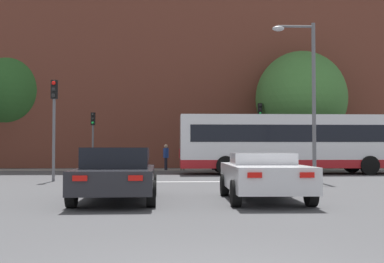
# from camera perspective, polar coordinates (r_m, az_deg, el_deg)

# --- Properties ---
(stop_line_strip) EXTENTS (8.07, 0.30, 0.01)m
(stop_line_strip) POSITION_cam_1_polar(r_m,az_deg,el_deg) (20.03, -1.33, -5.97)
(stop_line_strip) COLOR silver
(stop_line_strip) RESTS_ON ground_plane
(far_pavement) EXTENTS (68.97, 2.50, 0.01)m
(far_pavement) POSITION_cam_1_polar(r_m,az_deg,el_deg) (31.50, -1.73, -4.53)
(far_pavement) COLOR gray
(far_pavement) RESTS_ON ground_plane
(brick_civic_building) EXTENTS (36.30, 11.26, 23.07)m
(brick_civic_building) POSITION_cam_1_polar(r_m,az_deg,el_deg) (40.40, -4.17, 10.73)
(brick_civic_building) COLOR brown
(brick_civic_building) RESTS_ON ground_plane
(car_saloon_left) EXTENTS (2.16, 4.55, 1.41)m
(car_saloon_left) POSITION_cam_1_polar(r_m,az_deg,el_deg) (12.84, -8.90, -4.95)
(car_saloon_left) COLOR #232328
(car_saloon_left) RESTS_ON ground_plane
(car_roadster_right) EXTENTS (2.06, 4.33, 1.26)m
(car_roadster_right) POSITION_cam_1_polar(r_m,az_deg,el_deg) (12.95, 8.45, -5.17)
(car_roadster_right) COLOR silver
(car_roadster_right) RESTS_ON ground_plane
(bus_crossing_lead) EXTENTS (12.22, 2.76, 3.17)m
(bus_crossing_lead) POSITION_cam_1_polar(r_m,az_deg,el_deg) (26.83, 11.77, -1.29)
(bus_crossing_lead) COLOR silver
(bus_crossing_lead) RESTS_ON ground_plane
(traffic_light_far_right) EXTENTS (0.26, 0.31, 4.34)m
(traffic_light_far_right) POSITION_cam_1_polar(r_m,az_deg,el_deg) (31.71, 8.07, 0.75)
(traffic_light_far_right) COLOR slate
(traffic_light_far_right) RESTS_ON ground_plane
(traffic_light_far_left) EXTENTS (0.26, 0.31, 3.65)m
(traffic_light_far_left) POSITION_cam_1_polar(r_m,az_deg,el_deg) (30.92, -11.67, 0.06)
(traffic_light_far_left) COLOR slate
(traffic_light_far_left) RESTS_ON ground_plane
(traffic_light_near_left) EXTENTS (0.26, 0.31, 4.29)m
(traffic_light_near_left) POSITION_cam_1_polar(r_m,az_deg,el_deg) (21.15, -16.05, 2.10)
(traffic_light_near_left) COLOR slate
(traffic_light_near_left) RESTS_ON ground_plane
(street_lamp_junction) EXTENTS (1.83, 0.36, 6.69)m
(street_lamp_junction) POSITION_cam_1_polar(r_m,az_deg,el_deg) (20.88, 13.42, 5.49)
(street_lamp_junction) COLOR slate
(street_lamp_junction) RESTS_ON ground_plane
(pedestrian_waiting) EXTENTS (0.35, 0.45, 1.65)m
(pedestrian_waiting) POSITION_cam_1_polar(r_m,az_deg,el_deg) (30.70, -3.11, -2.81)
(pedestrian_waiting) COLOR black
(pedestrian_waiting) RESTS_ON ground_plane
(pedestrian_walking_east) EXTENTS (0.45, 0.34, 1.59)m
(pedestrian_walking_east) POSITION_cam_1_polar(r_m,az_deg,el_deg) (30.68, -1.12, -2.89)
(pedestrian_walking_east) COLOR brown
(pedestrian_walking_east) RESTS_ON ground_plane
(pedestrian_walking_west) EXTENTS (0.41, 0.24, 1.59)m
(pedestrian_walking_west) POSITION_cam_1_polar(r_m,az_deg,el_deg) (30.75, 2.63, -2.88)
(pedestrian_walking_west) COLOR black
(pedestrian_walking_west) RESTS_ON ground_plane
(tree_kerbside) EXTENTS (6.26, 6.26, 8.76)m
(tree_kerbside) POSITION_cam_1_polar(r_m,az_deg,el_deg) (38.25, -20.16, 4.23)
(tree_kerbside) COLOR #4C3823
(tree_kerbside) RESTS_ON ground_plane
(tree_distant) EXTENTS (6.15, 6.15, 8.01)m
(tree_distant) POSITION_cam_1_polar(r_m,az_deg,el_deg) (33.62, 12.78, 3.81)
(tree_distant) COLOR #4C3823
(tree_distant) RESTS_ON ground_plane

